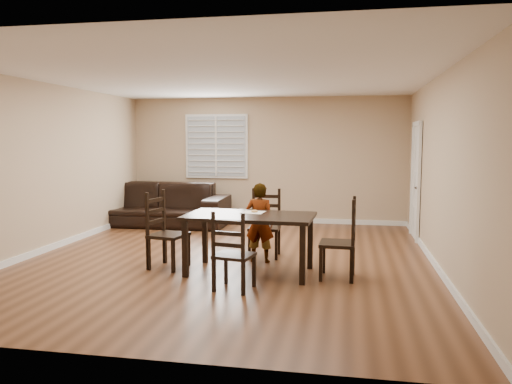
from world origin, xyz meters
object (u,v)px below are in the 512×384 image
at_px(dining_table, 250,221).
at_px(chair_far, 230,256).
at_px(donut, 254,211).
at_px(child, 260,223).
at_px(chair_right, 347,242).
at_px(chair_left, 161,233).
at_px(chair_near, 266,225).
at_px(sofa, 155,204).

xyz_separation_m(dining_table, chair_far, (-0.06, -0.89, -0.27)).
distance_m(chair_far, donut, 1.15).
relative_size(dining_table, chair_far, 1.81).
xyz_separation_m(chair_far, child, (0.08, 1.51, 0.15)).
xyz_separation_m(dining_table, donut, (0.03, 0.19, 0.11)).
relative_size(chair_right, child, 0.90).
bearing_deg(chair_right, donut, -98.70).
bearing_deg(child, chair_far, 91.57).
relative_size(chair_far, child, 0.82).
height_order(chair_left, chair_right, chair_left).
xyz_separation_m(dining_table, chair_left, (-1.30, 0.08, -0.22)).
distance_m(chair_left, child, 1.43).
relative_size(dining_table, chair_near, 1.68).
relative_size(dining_table, donut, 18.54).
distance_m(chair_far, chair_left, 1.57).
height_order(chair_far, child, child).
bearing_deg(chair_near, dining_table, -93.70).
distance_m(chair_near, chair_left, 1.67).
xyz_separation_m(chair_near, chair_left, (-1.34, -1.00, 0.02)).
xyz_separation_m(chair_near, child, (-0.01, -0.47, 0.11)).
relative_size(child, donut, 12.45).
height_order(dining_table, child, child).
bearing_deg(donut, sofa, 130.70).
distance_m(chair_right, donut, 1.33).
height_order(chair_right, sofa, chair_right).
bearing_deg(sofa, donut, -49.50).
distance_m(child, sofa, 3.87).
bearing_deg(chair_right, sofa, -128.18).
bearing_deg(chair_right, dining_table, -90.17).
distance_m(chair_far, sofa, 5.01).
bearing_deg(child, donut, 95.02).
bearing_deg(chair_far, sofa, -47.92).
bearing_deg(chair_left, chair_far, -117.01).
distance_m(dining_table, sofa, 4.32).
distance_m(chair_left, chair_right, 2.60).
height_order(chair_near, chair_left, chair_left).
distance_m(chair_far, child, 1.52).
xyz_separation_m(chair_right, child, (-1.27, 0.67, 0.10)).
height_order(chair_right, donut, chair_right).
distance_m(chair_right, sofa, 5.26).
bearing_deg(sofa, chair_near, -39.99).
bearing_deg(child, chair_left, 26.86).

